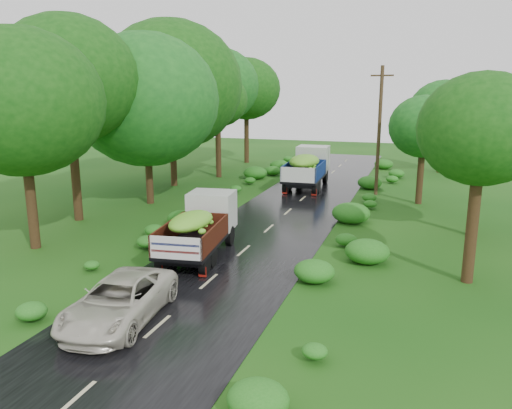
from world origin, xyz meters
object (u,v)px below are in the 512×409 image
at_px(truck_far, 308,166).
at_px(car, 119,301).
at_px(utility_pole, 379,130).
at_px(truck_near, 201,224).

height_order(truck_far, car, truck_far).
bearing_deg(utility_pole, truck_far, 175.53).
bearing_deg(truck_far, truck_near, -95.42).
bearing_deg(utility_pole, car, -96.01).
xyz_separation_m(car, utility_pole, (5.93, 23.03, 3.86)).
bearing_deg(car, truck_far, 82.30).
bearing_deg(truck_near, truck_far, 79.43).
bearing_deg(utility_pole, truck_near, -102.80).
relative_size(truck_far, utility_pole, 0.79).
xyz_separation_m(truck_near, car, (0.32, -6.95, -0.71)).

